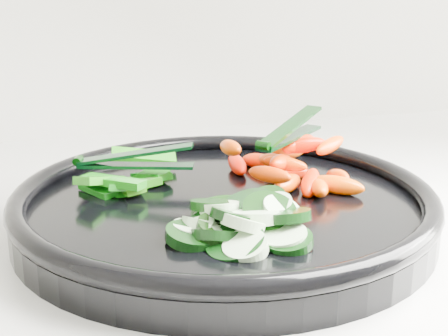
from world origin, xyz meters
name	(u,v)px	position (x,y,z in m)	size (l,w,h in m)	color
veggie_tray	(224,205)	(-0.30, 1.62, 0.95)	(0.48, 0.48, 0.04)	black
cucumber_pile	(234,223)	(-0.32, 1.55, 0.96)	(0.12, 0.13, 0.04)	black
carrot_pile	(289,166)	(-0.23, 1.65, 0.97)	(0.13, 0.15, 0.05)	red
pepper_pile	(128,179)	(-0.38, 1.68, 0.96)	(0.11, 0.11, 0.03)	#23710A
tong_carrot	(289,132)	(-0.23, 1.65, 1.00)	(0.10, 0.08, 0.02)	black
tong_pepper	(132,160)	(-0.37, 1.69, 0.98)	(0.11, 0.05, 0.02)	black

